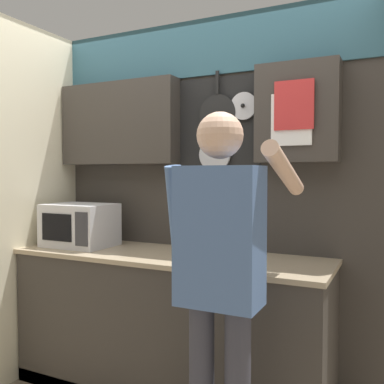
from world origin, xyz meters
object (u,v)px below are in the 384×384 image
object	(u,v)px
knife_block	(199,243)
utensil_crock	(223,245)
microwave	(80,225)
person	(221,264)

from	to	relation	value
knife_block	utensil_crock	world-z (taller)	utensil_crock
microwave	person	distance (m)	1.47
knife_block	microwave	bearing A→B (deg)	-179.96
knife_block	utensil_crock	bearing A→B (deg)	0.09
knife_block	person	distance (m)	0.72
person	microwave	bearing A→B (deg)	155.85
microwave	knife_block	world-z (taller)	microwave
microwave	utensil_crock	bearing A→B (deg)	0.04
knife_block	utensil_crock	size ratio (longest dim) A/B	0.72
microwave	person	world-z (taller)	person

